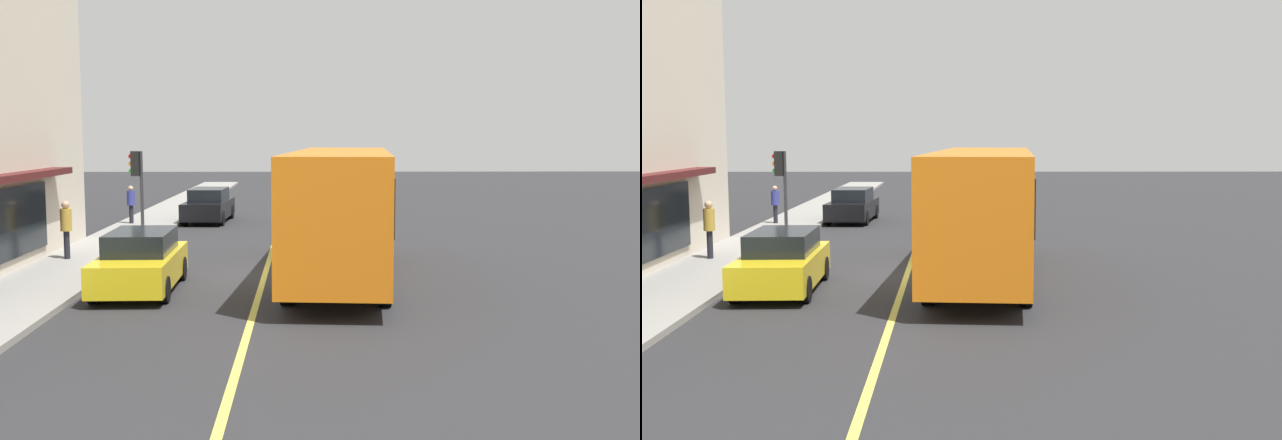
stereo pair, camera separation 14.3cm
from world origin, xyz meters
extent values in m
plane|color=#28282B|center=(0.00, 0.00, 0.00)|extent=(120.00, 120.00, 0.00)
cube|color=gray|center=(0.00, 5.69, 0.07)|extent=(80.00, 2.70, 0.15)
cube|color=#D8D14C|center=(0.00, 0.00, 0.00)|extent=(36.00, 0.16, 0.01)
cube|color=orange|center=(-0.33, -2.15, 2.00)|extent=(11.16, 3.37, 3.00)
cube|color=black|center=(5.10, -2.59, 2.36)|extent=(0.29, 2.10, 1.80)
cube|color=black|center=(-0.53, -0.86, 2.36)|extent=(8.78, 0.76, 1.32)
cube|color=black|center=(-0.73, -3.39, 2.36)|extent=(8.78, 0.76, 1.32)
cube|color=#0CF259|center=(5.17, -2.59, 3.25)|extent=(0.23, 1.90, 0.36)
cube|color=#2D2D33|center=(5.20, -2.59, 0.75)|extent=(0.35, 2.41, 0.40)
cylinder|color=black|center=(3.27, -1.31, 0.50)|extent=(1.02, 0.38, 1.00)
cylinder|color=black|center=(3.09, -3.56, 0.50)|extent=(1.02, 0.38, 1.00)
cylinder|color=black|center=(-3.75, -0.74, 0.50)|extent=(1.02, 0.38, 1.00)
cylinder|color=black|center=(-3.93, -3.00, 0.50)|extent=(1.02, 0.38, 1.00)
cylinder|color=#2D2D33|center=(6.55, 4.83, 1.75)|extent=(0.12, 0.12, 3.20)
cube|color=black|center=(6.55, 5.03, 2.90)|extent=(0.30, 0.30, 0.90)
sphere|color=red|center=(6.55, 5.20, 3.17)|extent=(0.18, 0.18, 0.18)
sphere|color=orange|center=(6.55, 5.20, 2.90)|extent=(0.18, 0.18, 0.18)
sphere|color=green|center=(6.55, 5.20, 2.63)|extent=(0.18, 0.18, 0.18)
cube|color=yellow|center=(-2.14, 3.02, 0.60)|extent=(4.34, 1.89, 0.75)
cube|color=black|center=(-1.99, 3.02, 1.25)|extent=(2.44, 1.56, 0.55)
cylinder|color=black|center=(-3.54, 2.17, 0.32)|extent=(0.64, 0.23, 0.64)
cylinder|color=black|center=(-3.57, 3.81, 0.32)|extent=(0.64, 0.23, 0.64)
cylinder|color=black|center=(-0.70, 2.23, 0.32)|extent=(0.64, 0.23, 0.64)
cylinder|color=black|center=(-0.74, 3.87, 0.32)|extent=(0.64, 0.23, 0.64)
cube|color=black|center=(13.15, 3.27, 0.60)|extent=(4.38, 2.00, 0.75)
cube|color=black|center=(13.30, 3.27, 1.25)|extent=(2.48, 1.62, 0.55)
cylinder|color=black|center=(11.70, 2.52, 0.32)|extent=(0.65, 0.25, 0.64)
cylinder|color=black|center=(11.78, 4.16, 0.32)|extent=(0.65, 0.25, 0.64)
cylinder|color=black|center=(14.53, 2.39, 0.32)|extent=(0.65, 0.25, 0.64)
cylinder|color=black|center=(14.61, 4.03, 0.32)|extent=(0.65, 0.25, 0.64)
cylinder|color=black|center=(2.03, 6.18, 0.58)|extent=(0.18, 0.18, 0.86)
cylinder|color=#B28C33|center=(2.03, 6.18, 1.36)|extent=(0.34, 0.34, 0.68)
sphere|color=tan|center=(2.03, 6.18, 1.82)|extent=(0.24, 0.24, 0.24)
cylinder|color=black|center=(11.40, 6.36, 0.54)|extent=(0.18, 0.18, 0.78)
cylinder|color=#33388C|center=(11.40, 6.36, 1.24)|extent=(0.34, 0.34, 0.62)
sphere|color=tan|center=(11.40, 6.36, 1.66)|extent=(0.22, 0.22, 0.22)
camera|label=1|loc=(-21.05, -1.19, 3.94)|focal=42.42mm
camera|label=2|loc=(-21.05, -1.33, 3.94)|focal=42.42mm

